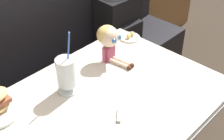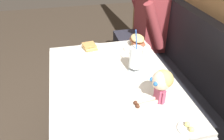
{
  "view_description": "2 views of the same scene",
  "coord_description": "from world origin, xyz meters",
  "px_view_note": "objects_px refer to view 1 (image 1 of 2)",
  "views": [
    {
      "loc": [
        -0.76,
        -0.58,
        1.71
      ],
      "look_at": [
        0.13,
        0.25,
        0.81
      ],
      "focal_mm": 50.74,
      "sensor_mm": 36.0,
      "label": 1
    },
    {
      "loc": [
        1.2,
        -0.09,
        1.61
      ],
      "look_at": [
        0.0,
        0.17,
        0.82
      ],
      "focal_mm": 37.31,
      "sensor_mm": 36.0,
      "label": 2
    }
  ],
  "objects_px": {
    "milkshake_glass": "(66,74)",
    "butter_saucer": "(130,37)",
    "backpack": "(119,18)",
    "seated_doll": "(109,39)",
    "butter_knife": "(120,110)"
  },
  "relations": [
    {
      "from": "milkshake_glass",
      "to": "butter_saucer",
      "type": "xyz_separation_m",
      "value": [
        0.57,
        0.1,
        -0.09
      ]
    },
    {
      "from": "butter_knife",
      "to": "backpack",
      "type": "relative_size",
      "value": 0.49
    },
    {
      "from": "butter_saucer",
      "to": "seated_doll",
      "type": "bearing_deg",
      "value": -166.07
    },
    {
      "from": "milkshake_glass",
      "to": "backpack",
      "type": "xyz_separation_m",
      "value": [
        0.83,
        0.43,
        -0.18
      ]
    },
    {
      "from": "butter_saucer",
      "to": "backpack",
      "type": "height_order",
      "value": "backpack"
    },
    {
      "from": "butter_knife",
      "to": "seated_doll",
      "type": "xyz_separation_m",
      "value": [
        0.26,
        0.31,
        0.12
      ]
    },
    {
      "from": "butter_saucer",
      "to": "seated_doll",
      "type": "relative_size",
      "value": 0.54
    },
    {
      "from": "seated_doll",
      "to": "butter_knife",
      "type": "bearing_deg",
      "value": -129.45
    },
    {
      "from": "butter_saucer",
      "to": "butter_knife",
      "type": "bearing_deg",
      "value": -143.43
    },
    {
      "from": "butter_knife",
      "to": "milkshake_glass",
      "type": "bearing_deg",
      "value": 104.45
    },
    {
      "from": "butter_knife",
      "to": "backpack",
      "type": "bearing_deg",
      "value": 42.4
    },
    {
      "from": "butter_knife",
      "to": "backpack",
      "type": "height_order",
      "value": "backpack"
    },
    {
      "from": "milkshake_glass",
      "to": "seated_doll",
      "type": "relative_size",
      "value": 1.41
    },
    {
      "from": "milkshake_glass",
      "to": "seated_doll",
      "type": "xyz_separation_m",
      "value": [
        0.32,
        0.04,
        0.03
      ]
    },
    {
      "from": "milkshake_glass",
      "to": "butter_saucer",
      "type": "height_order",
      "value": "milkshake_glass"
    }
  ]
}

